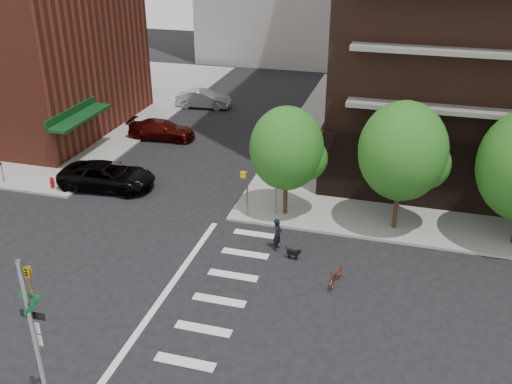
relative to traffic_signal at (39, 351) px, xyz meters
The scene contains 15 objects.
ground 7.98m from the traffic_signal, 86.42° to the left, with size 120.00×120.00×0.00m, color black.
sidewalk_nw 39.31m from the traffic_signal, 127.79° to the left, with size 31.00×33.00×0.15m, color gray.
crosswalk 8.40m from the traffic_signal, 70.35° to the left, with size 3.85×13.00×0.01m.
tree_a 16.66m from the traffic_signal, 74.39° to the left, with size 4.00×4.00×5.90m.
tree_b 19.20m from the traffic_signal, 56.79° to the left, with size 4.50×4.50×6.65m.
traffic_signal is the anchor object (origin of this frame).
pedestrian_signal 15.69m from the traffic_signal, 79.76° to the left, with size 2.18×0.67×2.60m.
fire_hydrant 18.42m from the traffic_signal, 123.26° to the left, with size 0.24×0.24×0.73m.
parking_meter 20.49m from the traffic_signal, 131.50° to the left, with size 0.10×0.08×1.32m.
parked_car_black 17.98m from the traffic_signal, 112.68° to the left, with size 5.85×2.70×1.63m, color black.
parked_car_maroon 26.43m from the traffic_signal, 105.94° to the left, with size 5.02×2.04×1.46m, color #380805.
parked_car_silver 34.26m from the traffic_signal, 101.65° to the left, with size 4.71×1.64×1.55m, color gray.
scooter 13.27m from the traffic_signal, 51.07° to the left, with size 0.57×1.65×0.86m, color maroon.
dog_walker 13.44m from the traffic_signal, 68.36° to the left, with size 0.41×0.63×1.72m, color black.
dog 13.28m from the traffic_signal, 63.18° to the left, with size 0.70×0.28×0.58m.
Camera 1 is at (10.09, -19.25, 15.32)m, focal length 40.00 mm.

